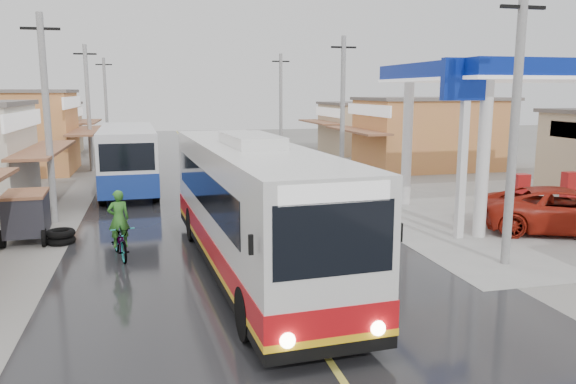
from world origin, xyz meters
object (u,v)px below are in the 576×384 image
coach_bus (251,207)px  tyre_stack (61,237)px  second_bus (128,157)px  jeepney (565,211)px  tricycle_near (26,213)px  cyclist (120,236)px

coach_bus → tyre_stack: size_ratio=13.21×
second_bus → tyre_stack: bearing=-102.7°
jeepney → tricycle_near: bearing=102.6°
jeepney → tyre_stack: size_ratio=6.18×
second_bus → tricycle_near: bearing=-109.9°
tricycle_near → tyre_stack: 1.51m
jeepney → tricycle_near: (-18.82, 3.36, 0.15)m
cyclist → tricycle_near: cyclist is taller
second_bus → tricycle_near: size_ratio=4.42×
cyclist → tyre_stack: (-2.06, 2.23, -0.47)m
cyclist → tricycle_near: size_ratio=0.97×
jeepney → cyclist: size_ratio=2.72×
cyclist → coach_bus: bearing=-43.0°
second_bus → cyclist: second_bus is taller
coach_bus → tyre_stack: bearing=139.0°
coach_bus → tricycle_near: (-6.95, 5.05, -0.92)m
coach_bus → tyre_stack: (-5.79, 4.42, -1.65)m
tricycle_near → cyclist: bearing=-45.0°
tyre_stack → cyclist: bearing=-47.3°
coach_bus → tricycle_near: coach_bus is taller
coach_bus → cyclist: bearing=145.9°
jeepney → tricycle_near: 19.12m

